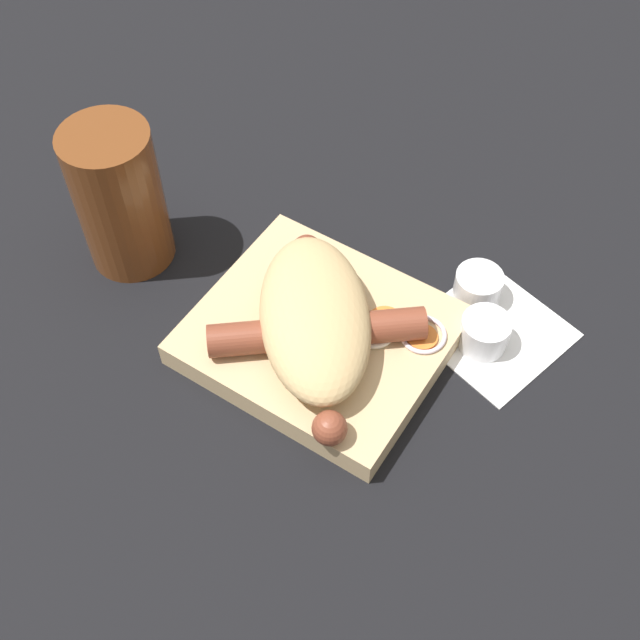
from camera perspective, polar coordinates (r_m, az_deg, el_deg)
ground_plane at (r=0.68m, az=0.00°, el=-1.71°), size 3.00×3.00×0.00m
food_tray at (r=0.67m, az=0.00°, el=-1.12°), size 0.20×0.18×0.02m
bread_roll at (r=0.64m, az=-0.06°, el=0.09°), size 0.17×0.18×0.05m
sausage at (r=0.64m, az=-0.19°, el=-0.86°), size 0.15×0.16×0.03m
pickled_veggies at (r=0.66m, az=5.07°, el=-0.76°), size 0.07×0.06×0.01m
napkin at (r=0.70m, az=12.19°, el=-0.73°), size 0.13×0.13×0.00m
condiment_cup_near at (r=0.68m, az=11.57°, el=-1.02°), size 0.04×0.04×0.03m
condiment_cup_far at (r=0.71m, az=11.11°, el=2.18°), size 0.04×0.04×0.03m
drink_glass at (r=0.72m, az=-14.08°, el=8.40°), size 0.08×0.08×0.14m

